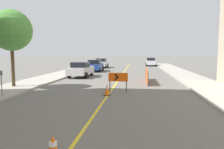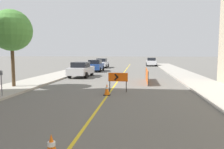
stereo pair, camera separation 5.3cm
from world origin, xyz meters
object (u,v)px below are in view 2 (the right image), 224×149
traffic_cone_third (107,89)px  parked_car_curb_near (81,69)px  parked_car_curb_far (102,63)px  parked_car_opposite_side (151,62)px  parked_car_curb_mid (95,66)px  street_tree_left_near (11,31)px  traffic_cone_second (51,148)px  parking_meter_far_curb (1,78)px  arrow_barricade_primary (118,78)px

traffic_cone_third → parked_car_curb_near: bearing=113.4°
parked_car_curb_far → parked_car_opposite_side: (8.62, 6.09, 0.00)m
parked_car_curb_mid → traffic_cone_third: bearing=-77.1°
parked_car_opposite_side → street_tree_left_near: 30.39m
traffic_cone_second → street_tree_left_near: bearing=124.9°
parked_car_curb_mid → parked_car_curb_far: same height
traffic_cone_third → parked_car_curb_far: 24.05m
traffic_cone_second → parked_car_opposite_side: parked_car_opposite_side is taller
traffic_cone_third → parked_car_curb_far: (-4.25, 23.67, 0.44)m
traffic_cone_second → parked_car_curb_far: (-4.09, 31.78, 0.47)m
traffic_cone_second → parking_meter_far_curb: bearing=130.6°
parked_car_curb_far → parked_car_opposite_side: 10.56m
parked_car_curb_mid → street_tree_left_near: street_tree_left_near is taller
traffic_cone_second → parked_car_curb_mid: 24.90m
traffic_cone_second → parked_car_curb_near: 18.07m
traffic_cone_second → parked_car_curb_far: 32.04m
parked_car_curb_near → parked_car_curb_mid: size_ratio=1.02×
parked_car_curb_far → parking_meter_far_curb: (-1.48, -25.27, 0.36)m
parked_car_curb_mid → street_tree_left_near: size_ratio=0.79×
street_tree_left_near → parked_car_curb_far: bearing=82.6°
traffic_cone_second → parked_car_curb_near: bearing=102.7°
street_tree_left_near → parked_car_curb_near: bearing=69.0°
parked_car_curb_near → street_tree_left_near: bearing=-108.2°
parked_car_curb_near → parked_car_opposite_side: bearing=70.1°
traffic_cone_third → parked_car_opposite_side: parked_car_opposite_side is taller
traffic_cone_third → arrow_barricade_primary: 1.39m
parked_car_curb_mid → parked_car_curb_far: size_ratio=1.00×
parked_car_opposite_side → parking_meter_far_curb: (-10.10, -31.37, 0.36)m
parked_car_curb_far → parking_meter_far_curb: size_ratio=2.97×
arrow_barricade_primary → parked_car_curb_near: size_ratio=0.29×
parked_car_curb_near → parking_meter_far_curb: 11.24m
parked_car_curb_near → parking_meter_far_curb: size_ratio=3.02×
traffic_cone_second → arrow_barricade_primary: bearing=85.5°
parked_car_curb_near → parked_car_curb_mid: same height
parked_car_opposite_side → parking_meter_far_curb: parking_meter_far_curb is taller
arrow_barricade_primary → parked_car_curb_near: parked_car_curb_near is taller
arrow_barricade_primary → street_tree_left_near: size_ratio=0.23×
parked_car_curb_near → parked_car_opposite_side: same height
parked_car_curb_far → street_tree_left_near: bearing=-97.5°
parked_car_curb_far → traffic_cone_second: bearing=-82.8°
parked_car_curb_near → parked_car_curb_far: 14.16m
arrow_barricade_primary → parking_meter_far_curb: bearing=-154.2°
parked_car_opposite_side → parking_meter_far_curb: bearing=-106.0°
parking_meter_far_curb → street_tree_left_near: size_ratio=0.27×
parked_car_curb_far → arrow_barricade_primary: bearing=-78.0°
traffic_cone_second → parked_car_opposite_side: bearing=83.2°
parking_meter_far_curb → parked_car_curb_far: bearing=86.6°
parked_car_curb_mid → parked_car_opposite_side: size_ratio=0.99×
traffic_cone_second → parking_meter_far_curb: size_ratio=0.46×
parked_car_opposite_side → parked_car_curb_far: bearing=-142.9°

